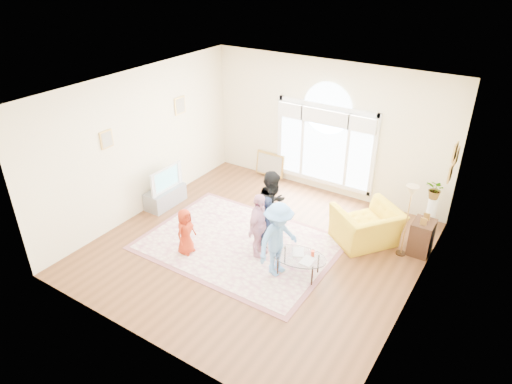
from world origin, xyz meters
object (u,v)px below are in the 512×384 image
Objects in this scene: area_rug at (239,244)px; television at (164,178)px; armchair at (366,226)px; tv_console at (165,197)px; coffee_table at (299,257)px.

area_rug is 2.50m from television.
television reaches higher than armchair.
television is at bearing 170.29° from area_rug.
armchair is (2.12, 1.46, 0.38)m from area_rug.
tv_console is 0.89× the size of coffee_table.
coffee_table is at bearing -9.15° from tv_console.
television is (-2.37, 0.41, 0.69)m from area_rug.
tv_console is at bearing 170.32° from area_rug.
television is 0.87× the size of coffee_table.
tv_console is 3.89m from coffee_table.
area_rug is 3.69× the size of television.
tv_console is 4.62m from armchair.
armchair is at bearing 13.15° from tv_console.
area_rug is at bearing -18.60° from armchair.
area_rug is 1.52m from coffee_table.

